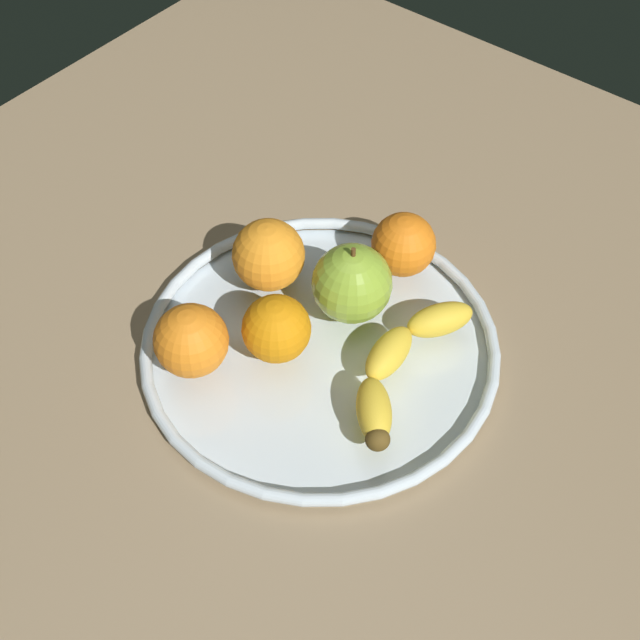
# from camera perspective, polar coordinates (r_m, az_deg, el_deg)

# --- Properties ---
(ground_plane) EXTENTS (1.12, 1.12, 0.04)m
(ground_plane) POSITION_cam_1_polar(r_m,az_deg,el_deg) (0.85, 0.00, -2.92)
(ground_plane) COLOR #987E5E
(fruit_bowl) EXTENTS (0.35, 0.35, 0.02)m
(fruit_bowl) POSITION_cam_1_polar(r_m,az_deg,el_deg) (0.83, 0.00, -1.71)
(fruit_bowl) COLOR silver
(fruit_bowl) RESTS_ON ground_plane
(banana) EXTENTS (0.20, 0.08, 0.03)m
(banana) POSITION_cam_1_polar(r_m,az_deg,el_deg) (0.79, 5.35, -2.85)
(banana) COLOR yellow
(banana) RESTS_ON fruit_bowl
(apple) EXTENTS (0.08, 0.08, 0.09)m
(apple) POSITION_cam_1_polar(r_m,az_deg,el_deg) (0.82, 1.88, 2.57)
(apple) COLOR #8FB535
(apple) RESTS_ON fruit_bowl
(orange_front_right) EXTENTS (0.06, 0.06, 0.06)m
(orange_front_right) POSITION_cam_1_polar(r_m,az_deg,el_deg) (0.87, 5.54, 4.98)
(orange_front_right) COLOR orange
(orange_front_right) RESTS_ON fruit_bowl
(orange_center) EXTENTS (0.07, 0.07, 0.07)m
(orange_center) POSITION_cam_1_polar(r_m,az_deg,el_deg) (0.85, -3.42, 4.31)
(orange_center) COLOR orange
(orange_center) RESTS_ON fruit_bowl
(orange_back_left) EXTENTS (0.06, 0.06, 0.06)m
(orange_back_left) POSITION_cam_1_polar(r_m,az_deg,el_deg) (0.79, -2.90, -0.58)
(orange_back_left) COLOR orange
(orange_back_left) RESTS_ON fruit_bowl
(orange_front_left) EXTENTS (0.07, 0.07, 0.07)m
(orange_front_left) POSITION_cam_1_polar(r_m,az_deg,el_deg) (0.79, -8.51, -1.36)
(orange_front_left) COLOR orange
(orange_front_left) RESTS_ON fruit_bowl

